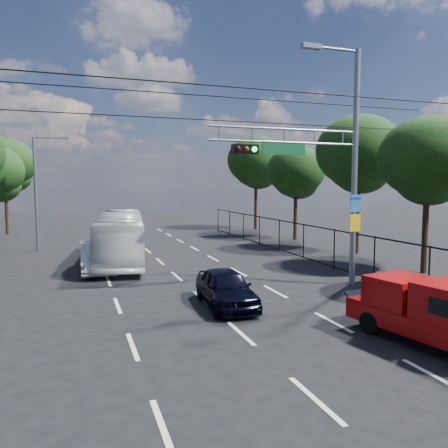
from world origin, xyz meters
name	(u,v)px	position (x,y,z in m)	size (l,w,h in m)	color
ground	(315,400)	(0.00, 0.00, 0.00)	(120.00, 120.00, 0.00)	black
lane_markings	(168,268)	(0.00, 14.00, 0.01)	(6.12, 38.00, 0.01)	beige
signal_mast	(329,157)	(5.28, 7.99, 5.24)	(6.43, 0.39, 9.50)	slate
streetlight_left	(38,188)	(-6.33, 22.00, 3.94)	(2.09, 0.22, 7.08)	slate
utility_wires	(194,101)	(0.00, 8.83, 7.23)	(22.00, 5.04, 0.74)	black
fence_right	(321,246)	(7.60, 12.17, 1.03)	(0.06, 34.03, 2.00)	black
tree_right_b	(428,165)	(11.22, 9.02, 5.06)	(4.50, 4.50, 7.31)	black
tree_right_c	(359,158)	(11.82, 15.02, 5.73)	(5.10, 5.10, 8.29)	black
tree_right_d	(296,175)	(11.42, 22.02, 4.85)	(4.32, 4.32, 7.02)	black
tree_right_e	(256,165)	(11.62, 30.02, 5.94)	(5.28, 5.28, 8.58)	black
tree_left_e	(5,167)	(-9.58, 33.02, 5.53)	(4.92, 4.92, 7.99)	black
red_pickup	(435,311)	(4.44, 1.52, 0.92)	(2.50, 4.83, 1.72)	black
navy_hatchback	(226,288)	(0.51, 6.71, 0.64)	(1.51, 3.76, 1.28)	black
white_bus	(121,237)	(-2.00, 16.59, 1.35)	(2.27, 9.70, 2.70)	silver
white_van	(98,257)	(-3.32, 14.27, 0.73)	(1.55, 4.44, 1.46)	silver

